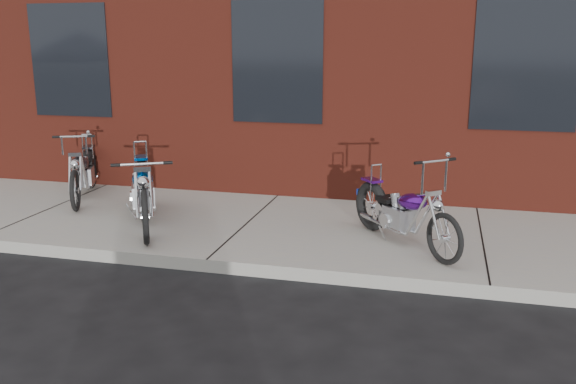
# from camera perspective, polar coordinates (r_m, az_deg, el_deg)

# --- Properties ---
(ground) EXTENTS (120.00, 120.00, 0.00)m
(ground) POSITION_cam_1_polar(r_m,az_deg,el_deg) (6.89, -7.60, -7.47)
(ground) COLOR black
(ground) RESTS_ON ground
(sidewalk) EXTENTS (22.00, 3.00, 0.15)m
(sidewalk) POSITION_cam_1_polar(r_m,az_deg,el_deg) (8.20, -3.74, -3.33)
(sidewalk) COLOR #9E9E9E
(sidewalk) RESTS_ON ground
(chopper_purple) EXTENTS (1.37, 1.56, 1.12)m
(chopper_purple) POSITION_cam_1_polar(r_m,az_deg,el_deg) (7.31, 10.68, -2.14)
(chopper_purple) COLOR black
(chopper_purple) RESTS_ON sidewalk
(chopper_blue) EXTENTS (1.19, 2.07, 1.00)m
(chopper_blue) POSITION_cam_1_polar(r_m,az_deg,el_deg) (8.20, -13.38, -0.13)
(chopper_blue) COLOR black
(chopper_blue) RESTS_ON sidewalk
(chopper_third) EXTENTS (0.93, 1.94, 1.05)m
(chopper_third) POSITION_cam_1_polar(r_m,az_deg,el_deg) (9.87, -18.59, 1.60)
(chopper_third) COLOR black
(chopper_third) RESTS_ON sidewalk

